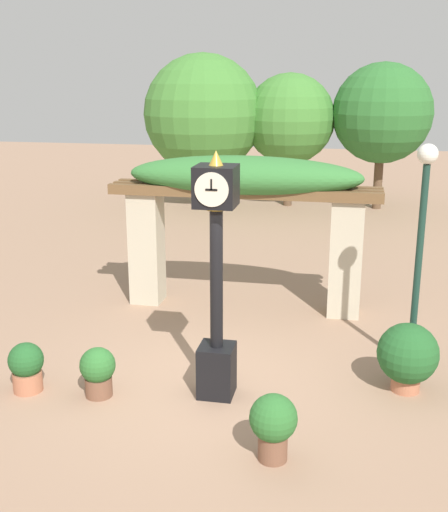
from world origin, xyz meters
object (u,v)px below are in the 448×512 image
potted_plant_far_left (408,355)px  potted_plant_far_right (98,370)px  pedestal_clock (216,283)px  potted_plant_near_left (273,423)px  potted_plant_near_right (26,366)px  lamp_post (422,222)px

potted_plant_far_left → potted_plant_far_right: 4.18m
pedestal_clock → potted_plant_far_left: (2.52, 0.61, -1.07)m
potted_plant_near_left → potted_plant_far_right: (-2.48, 1.02, -0.08)m
pedestal_clock → potted_plant_near_right: bearing=-171.0°
potted_plant_near_left → lamp_post: size_ratio=0.24×
potted_plant_near_right → potted_plant_far_right: bearing=3.1°
potted_plant_near_right → lamp_post: lamp_post is taller
potted_plant_near_right → lamp_post: 5.80m
potted_plant_far_right → potted_plant_near_right: bearing=-176.9°
potted_plant_near_right → lamp_post: bearing=19.1°
potted_plant_near_left → potted_plant_far_right: size_ratio=1.15×
pedestal_clock → potted_plant_near_right: pedestal_clock is taller
pedestal_clock → potted_plant_near_right: size_ratio=4.74×
potted_plant_far_left → potted_plant_near_right: bearing=-168.7°
potted_plant_near_right → potted_plant_near_left: bearing=-15.5°
potted_plant_far_left → potted_plant_far_right: bearing=-166.7°
lamp_post → potted_plant_near_left: bearing=-121.6°
potted_plant_near_left → potted_plant_near_right: bearing=164.5°
pedestal_clock → potted_plant_far_right: pedestal_clock is taller
potted_plant_far_right → potted_plant_far_left: bearing=13.3°
potted_plant_near_left → lamp_post: (1.71, 2.77, 1.75)m
potted_plant_far_left → lamp_post: (0.12, 0.78, 1.68)m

